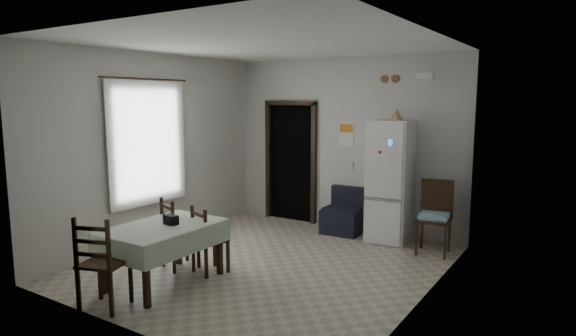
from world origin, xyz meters
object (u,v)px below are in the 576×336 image
Objects in this scene: dining_chair_far_left at (180,233)px; dining_table at (164,255)px; corner_chair at (434,218)px; dining_chair_near_head at (104,262)px; navy_seat at (343,211)px; fridge at (391,182)px; dining_chair_far_right at (210,239)px.

dining_table is at bearing 135.82° from dining_chair_far_left.
dining_chair_far_left reaches higher than dining_table.
corner_chair is 3.74m from dining_table.
corner_chair reaches higher than dining_chair_near_head.
navy_seat is 2.85m from dining_chair_far_left.
fridge reaches higher than dining_chair_far_right.
navy_seat is at bearing -92.51° from dining_chair_far_left.
fridge is 2.98m from dining_chair_far_right.
corner_chair is 4.41m from dining_chair_near_head.
navy_seat is 1.60m from corner_chair.
dining_table is 0.84m from dining_chair_near_head.
dining_chair_far_right is at bearing -118.78° from dining_chair_near_head.
fridge reaches higher than dining_table.
dining_chair_far_left reaches higher than dining_chair_far_right.
dining_chair_far_right is (0.46, 0.07, -0.03)m from dining_chair_far_left.
dining_chair_near_head reaches higher than dining_chair_far_right.
dining_chair_near_head is at bearing 120.15° from dining_chair_far_left.
fridge is 0.98m from navy_seat.
fridge is at bearing -132.35° from dining_chair_near_head.
dining_chair_far_left is at bearing 25.09° from dining_chair_far_right.
fridge is at bearing -1.46° from navy_seat.
fridge is at bearing 62.34° from dining_table.
dining_chair_far_right is at bearing -152.16° from dining_chair_far_left.
dining_chair_far_left is (-2.65, -2.36, -0.06)m from corner_chair.
corner_chair is (1.57, -0.28, 0.15)m from navy_seat.
dining_chair_near_head is (-1.63, -3.99, -0.43)m from fridge.
corner_chair reaches higher than dining_chair_far_right.
corner_chair is at bearing -116.73° from dining_chair_far_right.
dining_table is 1.47× the size of dining_chair_far_left.
fridge is 1.79× the size of corner_chair.
dining_chair_far_right is at bearing 69.76° from dining_table.
dining_chair_near_head is at bearing -90.78° from dining_table.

